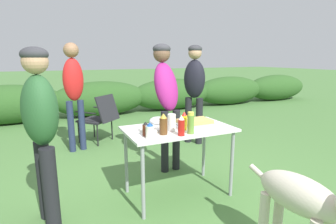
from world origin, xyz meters
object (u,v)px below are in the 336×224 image
at_px(paper_cup_stack, 172,123).
at_px(standing_person_in_navy_coat, 41,121).
at_px(mixing_bowl, 158,121).
at_px(camp_chair_green_behind_table, 100,116).
at_px(standing_person_with_beanie, 166,89).
at_px(food_tray, 195,122).
at_px(mustard_bottle, 184,121).
at_px(dog, 305,201).
at_px(relish_jar, 191,123).
at_px(plate_stack, 151,129).
at_px(mayo_bottle, 150,131).
at_px(ketchup_bottle, 181,126).
at_px(bbq_sauce_bottle, 146,129).
at_px(beer_bottle, 163,124).
at_px(standing_person_in_olive_jacket, 194,83).
at_px(standing_person_in_gray_fleece, 74,86).
at_px(folding_table, 178,135).

height_order(paper_cup_stack, standing_person_in_navy_coat, standing_person_in_navy_coat).
xyz_separation_m(mixing_bowl, camp_chair_green_behind_table, (-0.27, 1.95, -0.32)).
bearing_deg(mixing_bowl, standing_person_with_beanie, 57.82).
relative_size(food_tray, standing_person_in_navy_coat, 0.25).
bearing_deg(mustard_bottle, standing_person_in_navy_coat, 174.20).
height_order(mustard_bottle, standing_person_in_navy_coat, standing_person_in_navy_coat).
xyz_separation_m(mustard_bottle, dog, (0.32, -1.15, -0.34)).
bearing_deg(food_tray, relish_jar, -126.89).
distance_m(plate_stack, standing_person_with_beanie, 0.88).
relative_size(food_tray, mayo_bottle, 2.72).
distance_m(ketchup_bottle, bbq_sauce_bottle, 0.33).
distance_m(beer_bottle, bbq_sauce_bottle, 0.17).
bearing_deg(mustard_bottle, food_tray, 34.56).
xyz_separation_m(relish_jar, ketchup_bottle, (-0.11, -0.02, -0.01)).
height_order(mixing_bowl, mustard_bottle, mustard_bottle).
distance_m(bbq_sauce_bottle, standing_person_in_olive_jacket, 2.14).
height_order(relish_jar, dog, relish_jar).
bearing_deg(beer_bottle, standing_person_with_beanie, 64.18).
bearing_deg(food_tray, ketchup_bottle, -136.96).
height_order(plate_stack, mustard_bottle, mustard_bottle).
height_order(standing_person_in_gray_fleece, dog, standing_person_in_gray_fleece).
bearing_deg(mustard_bottle, bbq_sauce_bottle, -176.36).
xyz_separation_m(paper_cup_stack, standing_person_in_navy_coat, (-1.15, 0.10, 0.11)).
height_order(bbq_sauce_bottle, standing_person_in_navy_coat, standing_person_in_navy_coat).
xyz_separation_m(folding_table, ketchup_bottle, (-0.10, -0.25, 0.17)).
xyz_separation_m(beer_bottle, standing_person_in_navy_coat, (-1.03, 0.18, 0.10)).
relative_size(ketchup_bottle, bbq_sauce_bottle, 1.43).
distance_m(paper_cup_stack, standing_person_in_gray_fleece, 2.09).
height_order(relish_jar, standing_person_in_gray_fleece, standing_person_in_gray_fleece).
xyz_separation_m(mayo_bottle, ketchup_bottle, (0.29, -0.05, 0.02)).
bearing_deg(standing_person_in_olive_jacket, mayo_bottle, -79.19).
distance_m(ketchup_bottle, standing_person_in_navy_coat, 1.20).
xyz_separation_m(relish_jar, standing_person_in_olive_jacket, (1.02, 1.68, 0.18)).
xyz_separation_m(standing_person_in_gray_fleece, camp_chair_green_behind_table, (0.41, 0.26, -0.56)).
relative_size(food_tray, standing_person_with_beanie, 0.24).
xyz_separation_m(paper_cup_stack, standing_person_in_gray_fleece, (-0.72, 1.95, 0.21)).
distance_m(standing_person_with_beanie, standing_person_in_olive_jacket, 1.13).
distance_m(mustard_bottle, standing_person_with_beanie, 0.85).
xyz_separation_m(plate_stack, standing_person_in_navy_coat, (-0.97, 0.01, 0.18)).
bearing_deg(standing_person_in_olive_jacket, standing_person_with_beanie, -87.55).
distance_m(beer_bottle, standing_person_in_navy_coat, 1.05).
distance_m(mixing_bowl, beer_bottle, 0.35).
distance_m(paper_cup_stack, ketchup_bottle, 0.18).
distance_m(mixing_bowl, standing_person_with_beanie, 0.67).
distance_m(beer_bottle, standing_person_in_gray_fleece, 2.12).
relative_size(mustard_bottle, camp_chair_green_behind_table, 0.22).
relative_size(ketchup_bottle, camp_chair_green_behind_table, 0.23).
bearing_deg(standing_person_in_gray_fleece, relish_jar, -79.44).
relative_size(standing_person_in_gray_fleece, dog, 1.76).
bearing_deg(mayo_bottle, bbq_sauce_bottle, 98.25).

